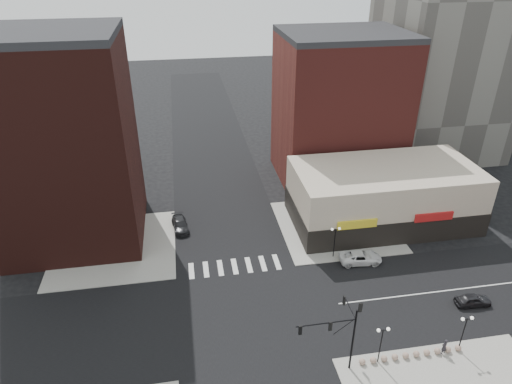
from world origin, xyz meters
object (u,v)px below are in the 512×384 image
object	(u,v)px
street_lamp_se_b	(465,325)
pedestrian	(444,347)
dark_sedan_north	(180,225)
street_lamp_ne	(335,235)
street_lamp_se_a	(382,337)
dark_sedan_east	(473,300)
traffic_signal	(342,327)
white_suv	(361,257)

from	to	relation	value
street_lamp_se_b	pedestrian	size ratio (longest dim) A/B	2.44
dark_sedan_north	street_lamp_ne	bearing A→B (deg)	-35.32
street_lamp_se_a	street_lamp_se_b	distance (m)	8.00
dark_sedan_east	pedestrian	size ratio (longest dim) A/B	2.20
traffic_signal	street_lamp_ne	xyz separation A→B (m)	(4.76, 15.83, -1.67)
street_lamp_se_a	dark_sedan_east	size ratio (longest dim) A/B	1.11
street_lamp_ne	white_suv	distance (m)	4.16
traffic_signal	dark_sedan_east	bearing A→B (deg)	17.79
traffic_signal	dark_sedan_east	distance (m)	18.06
street_lamp_se_a	dark_sedan_east	xyz separation A→B (m)	(12.93, 5.52, -2.65)
dark_sedan_east	pedestrian	bearing A→B (deg)	134.03
street_lamp_ne	dark_sedan_north	world-z (taller)	street_lamp_ne
street_lamp_se_b	dark_sedan_east	size ratio (longest dim) A/B	1.11
street_lamp_ne	street_lamp_se_a	bearing A→B (deg)	-93.58
white_suv	traffic_signal	bearing A→B (deg)	156.51
white_suv	dark_sedan_north	distance (m)	23.79
street_lamp_ne	dark_sedan_east	bearing A→B (deg)	-41.29
street_lamp_se_a	dark_sedan_north	size ratio (longest dim) A/B	0.89
dark_sedan_north	pedestrian	xyz separation A→B (m)	(23.62, -25.53, 0.29)
dark_sedan_north	pedestrian	bearing A→B (deg)	-55.14
white_suv	dark_sedan_east	world-z (taller)	white_suv
dark_sedan_north	street_lamp_se_b	bearing A→B (deg)	-53.16
street_lamp_ne	dark_sedan_north	bearing A→B (deg)	152.59
traffic_signal	street_lamp_se_b	world-z (taller)	traffic_signal
street_lamp_se_a	dark_sedan_north	world-z (taller)	street_lamp_se_a
street_lamp_se_b	white_suv	world-z (taller)	street_lamp_se_b
traffic_signal	white_suv	world-z (taller)	traffic_signal
street_lamp_se_b	pedestrian	distance (m)	2.83
street_lamp_se_a	white_suv	xyz separation A→B (m)	(3.89, 14.50, -2.59)
traffic_signal	dark_sedan_east	world-z (taller)	traffic_signal
street_lamp_se_b	dark_sedan_north	distance (m)	35.94
pedestrian	street_lamp_ne	bearing A→B (deg)	-85.21
dark_sedan_north	traffic_signal	bearing A→B (deg)	-69.86
street_lamp_ne	street_lamp_se_b	bearing A→B (deg)	-66.37
traffic_signal	white_suv	xyz separation A→B (m)	(7.66, 14.33, -4.26)
street_lamp_se_b	white_suv	bearing A→B (deg)	105.82
dark_sedan_east	white_suv	bearing A→B (deg)	48.67
street_lamp_ne	dark_sedan_east	xyz separation A→B (m)	(11.93, -10.48, -2.65)
street_lamp_ne	white_suv	world-z (taller)	street_lamp_ne
street_lamp_se_b	street_lamp_ne	xyz separation A→B (m)	(-7.00, 16.00, 0.00)
street_lamp_ne	dark_sedan_north	xyz separation A→B (m)	(-18.23, 9.45, -2.61)
dark_sedan_north	pedestrian	size ratio (longest dim) A/B	2.75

